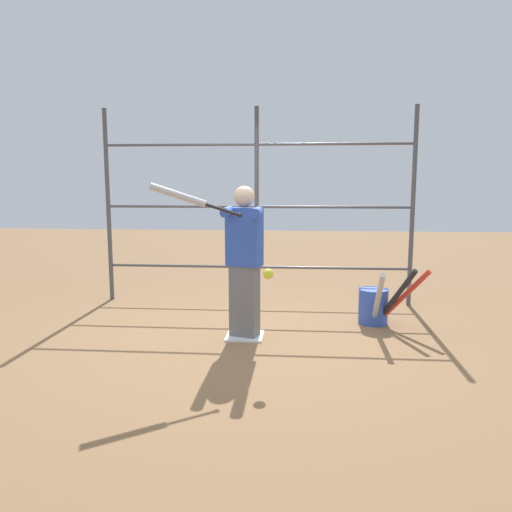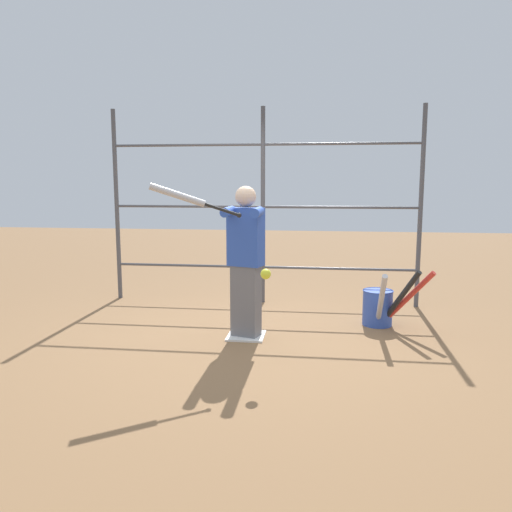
{
  "view_description": "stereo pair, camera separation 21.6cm",
  "coord_description": "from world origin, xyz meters",
  "px_view_note": "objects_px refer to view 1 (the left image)",
  "views": [
    {
      "loc": [
        -0.56,
        5.23,
        1.68
      ],
      "look_at": [
        -0.15,
        0.32,
        0.94
      ],
      "focal_mm": 35.0,
      "sensor_mm": 36.0,
      "label": 1
    },
    {
      "loc": [
        -0.77,
        5.2,
        1.68
      ],
      "look_at": [
        -0.15,
        0.32,
        0.94
      ],
      "focal_mm": 35.0,
      "sensor_mm": 36.0,
      "label": 2
    }
  ],
  "objects_px": {
    "baseball_bat_swinging": "(186,198)",
    "bat_bucket": "(376,305)",
    "batter": "(244,257)",
    "softball_in_flight": "(268,274)"
  },
  "relations": [
    {
      "from": "batter",
      "to": "bat_bucket",
      "type": "height_order",
      "value": "batter"
    },
    {
      "from": "batter",
      "to": "baseball_bat_swinging",
      "type": "xyz_separation_m",
      "value": [
        0.48,
        0.6,
        0.65
      ]
    },
    {
      "from": "baseball_bat_swinging",
      "to": "softball_in_flight",
      "type": "height_order",
      "value": "baseball_bat_swinging"
    },
    {
      "from": "baseball_bat_swinging",
      "to": "bat_bucket",
      "type": "xyz_separation_m",
      "value": [
        -1.98,
        -1.23,
        -1.29
      ]
    },
    {
      "from": "bat_bucket",
      "to": "softball_in_flight",
      "type": "bearing_deg",
      "value": 49.87
    },
    {
      "from": "baseball_bat_swinging",
      "to": "softball_in_flight",
      "type": "xyz_separation_m",
      "value": [
        -0.78,
        0.19,
        -0.68
      ]
    },
    {
      "from": "baseball_bat_swinging",
      "to": "bat_bucket",
      "type": "distance_m",
      "value": 2.66
    },
    {
      "from": "softball_in_flight",
      "to": "bat_bucket",
      "type": "relative_size",
      "value": 0.11
    },
    {
      "from": "softball_in_flight",
      "to": "bat_bucket",
      "type": "xyz_separation_m",
      "value": [
        -1.2,
        -1.42,
        -0.62
      ]
    },
    {
      "from": "batter",
      "to": "baseball_bat_swinging",
      "type": "distance_m",
      "value": 1.01
    }
  ]
}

